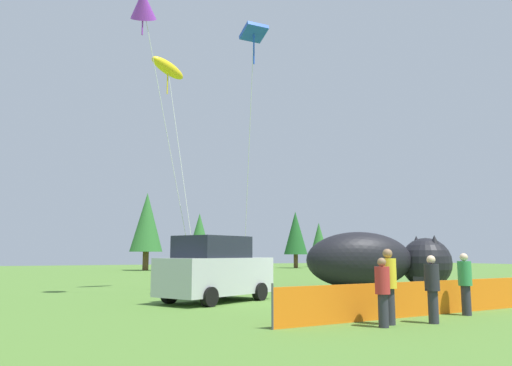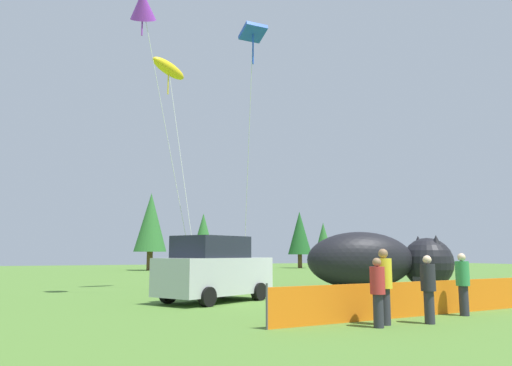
{
  "view_description": "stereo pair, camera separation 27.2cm",
  "coord_description": "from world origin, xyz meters",
  "px_view_note": "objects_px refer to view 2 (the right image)",
  "views": [
    {
      "loc": [
        -10.19,
        -15.02,
        1.68
      ],
      "look_at": [
        -1.12,
        4.16,
        4.67
      ],
      "focal_mm": 35.0,
      "sensor_mm": 36.0,
      "label": 1
    },
    {
      "loc": [
        -9.95,
        -15.13,
        1.68
      ],
      "look_at": [
        -1.12,
        4.16,
        4.67
      ],
      "focal_mm": 35.0,
      "sensor_mm": 36.0,
      "label": 2
    }
  ],
  "objects_px": {
    "folding_chair": "(420,287)",
    "kite_purple_delta": "(143,6)",
    "spectator_in_white_shirt": "(378,289)",
    "kite_blue_box": "(253,39)",
    "spectator_in_green_shirt": "(463,281)",
    "parked_car": "(214,270)",
    "spectator_in_yellow_shirt": "(384,283)",
    "inflatable_cat": "(377,262)",
    "spectator_in_blue_shirt": "(428,286)",
    "kite_yellow_hero": "(169,69)"
  },
  "relations": [
    {
      "from": "folding_chair",
      "to": "kite_purple_delta",
      "type": "xyz_separation_m",
      "value": [
        -8.98,
        5.39,
        11.15
      ]
    },
    {
      "from": "spectator_in_white_shirt",
      "to": "kite_blue_box",
      "type": "distance_m",
      "value": 11.89
    },
    {
      "from": "spectator_in_green_shirt",
      "to": "kite_purple_delta",
      "type": "height_order",
      "value": "kite_purple_delta"
    },
    {
      "from": "parked_car",
      "to": "spectator_in_white_shirt",
      "type": "height_order",
      "value": "parked_car"
    },
    {
      "from": "folding_chair",
      "to": "spectator_in_white_shirt",
      "type": "xyz_separation_m",
      "value": [
        -5.34,
        -4.43,
        0.36
      ]
    },
    {
      "from": "folding_chair",
      "to": "spectator_in_yellow_shirt",
      "type": "distance_m",
      "value": 6.46
    },
    {
      "from": "inflatable_cat",
      "to": "kite_purple_delta",
      "type": "height_order",
      "value": "kite_purple_delta"
    },
    {
      "from": "spectator_in_blue_shirt",
      "to": "kite_blue_box",
      "type": "relative_size",
      "value": 0.15
    },
    {
      "from": "spectator_in_blue_shirt",
      "to": "spectator_in_green_shirt",
      "type": "distance_m",
      "value": 2.16
    },
    {
      "from": "spectator_in_blue_shirt",
      "to": "spectator_in_green_shirt",
      "type": "bearing_deg",
      "value": 22.09
    },
    {
      "from": "spectator_in_white_shirt",
      "to": "spectator_in_blue_shirt",
      "type": "xyz_separation_m",
      "value": [
        1.52,
        -0.0,
        0.03
      ]
    },
    {
      "from": "folding_chair",
      "to": "spectator_in_yellow_shirt",
      "type": "relative_size",
      "value": 0.48
    },
    {
      "from": "folding_chair",
      "to": "kite_blue_box",
      "type": "bearing_deg",
      "value": 111.84
    },
    {
      "from": "spectator_in_white_shirt",
      "to": "spectator_in_yellow_shirt",
      "type": "bearing_deg",
      "value": 34.42
    },
    {
      "from": "parked_car",
      "to": "kite_blue_box",
      "type": "distance_m",
      "value": 9.08
    },
    {
      "from": "spectator_in_green_shirt",
      "to": "kite_yellow_hero",
      "type": "relative_size",
      "value": 0.15
    },
    {
      "from": "parked_car",
      "to": "spectator_in_blue_shirt",
      "type": "bearing_deg",
      "value": -96.48
    },
    {
      "from": "spectator_in_green_shirt",
      "to": "folding_chair",
      "type": "bearing_deg",
      "value": 63.27
    },
    {
      "from": "kite_blue_box",
      "to": "folding_chair",
      "type": "bearing_deg",
      "value": -31.5
    },
    {
      "from": "kite_blue_box",
      "to": "spectator_in_blue_shirt",
      "type": "bearing_deg",
      "value": -80.48
    },
    {
      "from": "kite_purple_delta",
      "to": "kite_yellow_hero",
      "type": "xyz_separation_m",
      "value": [
        2.04,
        3.61,
        -1.12
      ]
    },
    {
      "from": "inflatable_cat",
      "to": "spectator_in_white_shirt",
      "type": "relative_size",
      "value": 4.66
    },
    {
      "from": "kite_purple_delta",
      "to": "spectator_in_blue_shirt",
      "type": "bearing_deg",
      "value": -62.31
    },
    {
      "from": "spectator_in_yellow_shirt",
      "to": "spectator_in_green_shirt",
      "type": "distance_m",
      "value": 3.15
    },
    {
      "from": "spectator_in_blue_shirt",
      "to": "spectator_in_yellow_shirt",
      "type": "bearing_deg",
      "value": 165.45
    },
    {
      "from": "kite_yellow_hero",
      "to": "spectator_in_green_shirt",
      "type": "bearing_deg",
      "value": -67.94
    },
    {
      "from": "folding_chair",
      "to": "spectator_in_green_shirt",
      "type": "relative_size",
      "value": 0.51
    },
    {
      "from": "parked_car",
      "to": "kite_yellow_hero",
      "type": "relative_size",
      "value": 0.42
    },
    {
      "from": "spectator_in_green_shirt",
      "to": "kite_blue_box",
      "type": "height_order",
      "value": "kite_blue_box"
    },
    {
      "from": "spectator_in_white_shirt",
      "to": "spectator_in_blue_shirt",
      "type": "relative_size",
      "value": 0.97
    },
    {
      "from": "spectator_in_blue_shirt",
      "to": "kite_yellow_hero",
      "type": "relative_size",
      "value": 0.15
    },
    {
      "from": "spectator_in_green_shirt",
      "to": "kite_blue_box",
      "type": "xyz_separation_m",
      "value": [
        -3.27,
        6.74,
        9.12
      ]
    },
    {
      "from": "inflatable_cat",
      "to": "spectator_in_yellow_shirt",
      "type": "height_order",
      "value": "inflatable_cat"
    },
    {
      "from": "inflatable_cat",
      "to": "spectator_in_blue_shirt",
      "type": "xyz_separation_m",
      "value": [
        -6.49,
        -10.18,
        -0.36
      ]
    },
    {
      "from": "spectator_in_blue_shirt",
      "to": "spectator_in_yellow_shirt",
      "type": "height_order",
      "value": "spectator_in_yellow_shirt"
    },
    {
      "from": "folding_chair",
      "to": "kite_yellow_hero",
      "type": "xyz_separation_m",
      "value": [
        -6.94,
        9.0,
        10.03
      ]
    },
    {
      "from": "spectator_in_blue_shirt",
      "to": "kite_purple_delta",
      "type": "distance_m",
      "value": 15.45
    },
    {
      "from": "spectator_in_white_shirt",
      "to": "spectator_in_yellow_shirt",
      "type": "relative_size",
      "value": 0.88
    },
    {
      "from": "spectator_in_white_shirt",
      "to": "kite_purple_delta",
      "type": "height_order",
      "value": "kite_purple_delta"
    },
    {
      "from": "parked_car",
      "to": "spectator_in_blue_shirt",
      "type": "height_order",
      "value": "parked_car"
    },
    {
      "from": "parked_car",
      "to": "spectator_in_white_shirt",
      "type": "relative_size",
      "value": 3.0
    },
    {
      "from": "inflatable_cat",
      "to": "kite_purple_delta",
      "type": "xyz_separation_m",
      "value": [
        -11.64,
        -0.36,
        10.4
      ]
    },
    {
      "from": "folding_chair",
      "to": "inflatable_cat",
      "type": "bearing_deg",
      "value": 28.48
    },
    {
      "from": "parked_car",
      "to": "spectator_in_yellow_shirt",
      "type": "bearing_deg",
      "value": -103.81
    },
    {
      "from": "parked_car",
      "to": "kite_blue_box",
      "type": "relative_size",
      "value": 0.45
    },
    {
      "from": "parked_car",
      "to": "spectator_in_yellow_shirt",
      "type": "xyz_separation_m",
      "value": [
        1.77,
        -6.99,
        -0.13
      ]
    },
    {
      "from": "parked_car",
      "to": "kite_purple_delta",
      "type": "xyz_separation_m",
      "value": [
        -2.29,
        2.54,
        10.54
      ]
    },
    {
      "from": "inflatable_cat",
      "to": "kite_blue_box",
      "type": "relative_size",
      "value": 0.7
    },
    {
      "from": "spectator_in_yellow_shirt",
      "to": "kite_blue_box",
      "type": "bearing_deg",
      "value": 91.31
    },
    {
      "from": "kite_purple_delta",
      "to": "spectator_in_green_shirt",
      "type": "bearing_deg",
      "value": -51.52
    }
  ]
}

